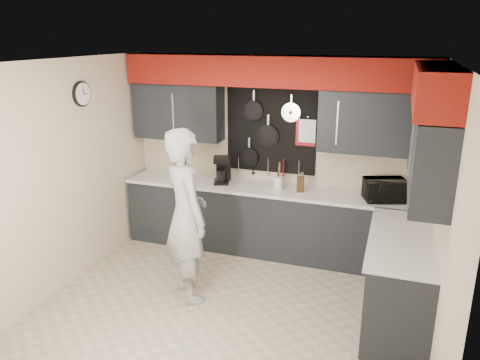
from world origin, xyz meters
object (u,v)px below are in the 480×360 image
at_px(microwave, 385,190).
at_px(utensil_crock, 278,183).
at_px(coffee_maker, 222,169).
at_px(person, 186,216).
at_px(knife_block, 300,184).

xyz_separation_m(microwave, utensil_crock, (-1.33, 0.04, -0.05)).
relative_size(microwave, coffee_maker, 1.33).
bearing_deg(microwave, person, -165.88).
bearing_deg(knife_block, microwave, -14.63).
relative_size(knife_block, coffee_maker, 0.55).
xyz_separation_m(knife_block, utensil_crock, (-0.30, 0.03, -0.02)).
height_order(knife_block, coffee_maker, coffee_maker).
bearing_deg(person, coffee_maker, -42.50).
distance_m(microwave, coffee_maker, 2.11).
bearing_deg(microwave, knife_block, 160.20).
xyz_separation_m(microwave, coffee_maker, (-2.11, 0.04, 0.05)).
relative_size(coffee_maker, person, 0.19).
height_order(utensil_crock, coffee_maker, coffee_maker).
bearing_deg(coffee_maker, microwave, -20.36).
bearing_deg(utensil_crock, person, -116.10).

